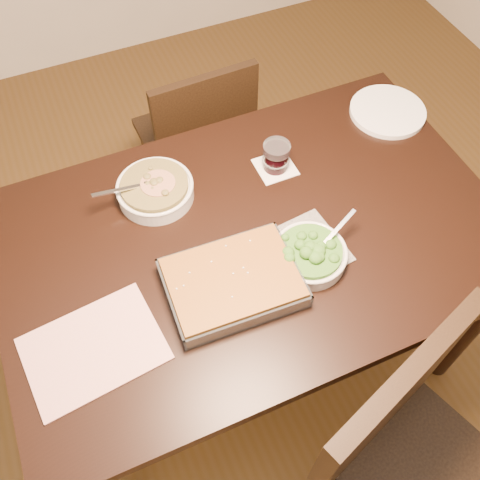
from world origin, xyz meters
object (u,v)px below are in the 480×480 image
Objects in this scene: broccoli_bowl at (310,254)px; chair_near at (408,468)px; table at (253,253)px; baking_dish at (233,282)px; stew_bowl at (155,189)px; chair_far at (199,138)px; dinner_plate at (388,111)px; wine_tumbler at (276,156)px.

chair_near is (0.02, -0.54, -0.22)m from broccoli_bowl.
table is 0.21m from broccoli_bowl.
broccoli_bowl is at bearing 2.32° from baking_dish.
chair_far is (0.28, 0.45, -0.32)m from stew_bowl.
broccoli_bowl is 0.58m from chair_near.
dinner_plate is (0.80, 0.03, -0.02)m from stew_bowl.
broccoli_bowl is at bearing -141.13° from dinner_plate.
chair_near reaches higher than wine_tumbler.
wine_tumbler is 0.11× the size of chair_far.
wine_tumbler is (0.16, 0.20, 0.15)m from table.
chair_far is (0.08, 0.69, -0.19)m from table.
table is 6.42× the size of broccoli_bowl.
table is 5.70× the size of dinner_plate.
stew_bowl reaches higher than dinner_plate.
chair_near is (0.24, -0.54, -0.22)m from baking_dish.
chair_far reaches higher than dinner_plate.
dinner_plate is at bearing 38.87° from broccoli_bowl.
stew_bowl is 0.48m from broccoli_bowl.
wine_tumbler reaches higher than chair_far.
baking_dish is at bearing -130.13° from wine_tumbler.
table is at bearing 81.27° from chair_far.
broccoli_bowl is 0.22m from baking_dish.
broccoli_bowl is at bearing 89.39° from chair_far.
table is 0.67m from dinner_plate.
chair_far reaches higher than table.
broccoli_bowl is 0.64m from dinner_plate.
stew_bowl reaches higher than broccoli_bowl.
baking_dish is at bearing 74.30° from chair_far.
baking_dish is 0.63m from chair_near.
dinner_plate is at bearing 43.71° from chair_near.
chair_near is at bearing -92.82° from wine_tumbler.
chair_near is 1.21× the size of chair_far.
table is 5.69× the size of stew_bowl.
wine_tumbler is at bearing 79.72° from broccoli_bowl.
wine_tumbler is (0.28, 0.33, 0.02)m from baking_dish.
baking_dish is 0.82m from dinner_plate.
dinner_plate is (0.60, 0.27, 0.10)m from table.
broccoli_bowl is 2.41× the size of wine_tumbler.
chair_near reaches higher than broccoli_bowl.
stew_bowl is at bearing 90.38° from chair_near.
broccoli_bowl is 0.88m from chair_far.
dinner_plate is at bearing 139.02° from chair_far.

